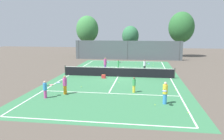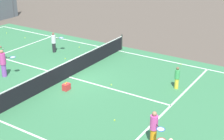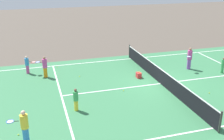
{
  "view_description": "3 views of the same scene",
  "coord_description": "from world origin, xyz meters",
  "px_view_note": "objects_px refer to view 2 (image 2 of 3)",
  "views": [
    {
      "loc": [
        2.64,
        -23.03,
        4.95
      ],
      "look_at": [
        -0.5,
        -1.02,
        0.91
      ],
      "focal_mm": 35.31,
      "sensor_mm": 36.0,
      "label": 1
    },
    {
      "loc": [
        -13.77,
        -11.83,
        7.93
      ],
      "look_at": [
        -0.19,
        -3.1,
        1.21
      ],
      "focal_mm": 54.05,
      "sensor_mm": 36.0,
      "label": 2
    },
    {
      "loc": [
        14.58,
        -7.66,
        6.94
      ],
      "look_at": [
        -1.38,
        -2.88,
        0.77
      ],
      "focal_mm": 43.35,
      "sensor_mm": 36.0,
      "label": 3
    }
  ],
  "objects_px": {
    "tennis_ball_0": "(7,33)",
    "tennis_ball_4": "(181,64)",
    "player_0": "(3,63)",
    "tennis_ball_9": "(111,85)",
    "tennis_ball_1": "(65,59)",
    "tennis_ball_2": "(25,38)",
    "player_4": "(177,78)",
    "player_5": "(154,128)",
    "player_1": "(54,42)",
    "tennis_ball_6": "(79,47)",
    "tennis_ball_11": "(30,87)",
    "ball_crate": "(66,87)",
    "tennis_ball_7": "(115,120)",
    "player_2": "(1,54)"
  },
  "relations": [
    {
      "from": "player_4",
      "to": "player_0",
      "type": "bearing_deg",
      "value": 113.26
    },
    {
      "from": "player_0",
      "to": "tennis_ball_0",
      "type": "distance_m",
      "value": 9.28
    },
    {
      "from": "player_4",
      "to": "tennis_ball_1",
      "type": "relative_size",
      "value": 18.94
    },
    {
      "from": "player_0",
      "to": "tennis_ball_9",
      "type": "relative_size",
      "value": 24.86
    },
    {
      "from": "tennis_ball_4",
      "to": "tennis_ball_7",
      "type": "distance_m",
      "value": 8.07
    },
    {
      "from": "player_5",
      "to": "tennis_ball_9",
      "type": "bearing_deg",
      "value": 49.65
    },
    {
      "from": "tennis_ball_0",
      "to": "player_0",
      "type": "bearing_deg",
      "value": -131.69
    },
    {
      "from": "tennis_ball_0",
      "to": "player_1",
      "type": "bearing_deg",
      "value": -101.79
    },
    {
      "from": "player_2",
      "to": "tennis_ball_6",
      "type": "bearing_deg",
      "value": -24.58
    },
    {
      "from": "player_0",
      "to": "player_5",
      "type": "height_order",
      "value": "player_0"
    },
    {
      "from": "tennis_ball_7",
      "to": "tennis_ball_9",
      "type": "distance_m",
      "value": 3.76
    },
    {
      "from": "ball_crate",
      "to": "tennis_ball_7",
      "type": "distance_m",
      "value": 4.08
    },
    {
      "from": "player_4",
      "to": "tennis_ball_7",
      "type": "bearing_deg",
      "value": 167.78
    },
    {
      "from": "player_4",
      "to": "tennis_ball_9",
      "type": "distance_m",
      "value": 3.59
    },
    {
      "from": "ball_crate",
      "to": "tennis_ball_6",
      "type": "xyz_separation_m",
      "value": [
        5.96,
        3.78,
        -0.15
      ]
    },
    {
      "from": "tennis_ball_1",
      "to": "tennis_ball_6",
      "type": "height_order",
      "value": "same"
    },
    {
      "from": "tennis_ball_6",
      "to": "tennis_ball_2",
      "type": "bearing_deg",
      "value": 95.64
    },
    {
      "from": "player_4",
      "to": "player_5",
      "type": "xyz_separation_m",
      "value": [
        -5.32,
        -1.24,
        0.13
      ]
    },
    {
      "from": "player_2",
      "to": "tennis_ball_2",
      "type": "height_order",
      "value": "player_2"
    },
    {
      "from": "player_5",
      "to": "tennis_ball_9",
      "type": "distance_m",
      "value": 5.83
    },
    {
      "from": "player_4",
      "to": "tennis_ball_7",
      "type": "height_order",
      "value": "player_4"
    },
    {
      "from": "player_0",
      "to": "tennis_ball_4",
      "type": "distance_m",
      "value": 10.87
    },
    {
      "from": "tennis_ball_0",
      "to": "tennis_ball_4",
      "type": "height_order",
      "value": "same"
    },
    {
      "from": "tennis_ball_1",
      "to": "ball_crate",
      "type": "bearing_deg",
      "value": -139.1
    },
    {
      "from": "player_4",
      "to": "tennis_ball_7",
      "type": "xyz_separation_m",
      "value": [
        -4.65,
        1.01,
        -0.61
      ]
    },
    {
      "from": "ball_crate",
      "to": "tennis_ball_4",
      "type": "bearing_deg",
      "value": -29.08
    },
    {
      "from": "player_2",
      "to": "tennis_ball_1",
      "type": "distance_m",
      "value": 4.07
    },
    {
      "from": "tennis_ball_4",
      "to": "tennis_ball_11",
      "type": "bearing_deg",
      "value": 143.58
    },
    {
      "from": "player_0",
      "to": "player_4",
      "type": "xyz_separation_m",
      "value": [
        3.91,
        -9.1,
        -0.21
      ]
    },
    {
      "from": "tennis_ball_4",
      "to": "player_4",
      "type": "bearing_deg",
      "value": -162.03
    },
    {
      "from": "player_4",
      "to": "player_2",
      "type": "bearing_deg",
      "value": 102.74
    },
    {
      "from": "tennis_ball_6",
      "to": "tennis_ball_4",
      "type": "bearing_deg",
      "value": -83.79
    },
    {
      "from": "player_1",
      "to": "tennis_ball_9",
      "type": "bearing_deg",
      "value": -111.15
    },
    {
      "from": "tennis_ball_7",
      "to": "tennis_ball_11",
      "type": "distance_m",
      "value": 5.74
    },
    {
      "from": "ball_crate",
      "to": "tennis_ball_2",
      "type": "distance_m",
      "value": 10.39
    },
    {
      "from": "tennis_ball_1",
      "to": "tennis_ball_2",
      "type": "distance_m",
      "value": 6.03
    },
    {
      "from": "player_0",
      "to": "tennis_ball_11",
      "type": "xyz_separation_m",
      "value": [
        -0.29,
        -2.37,
        -0.81
      ]
    },
    {
      "from": "tennis_ball_7",
      "to": "tennis_ball_9",
      "type": "bearing_deg",
      "value": 35.07
    },
    {
      "from": "tennis_ball_2",
      "to": "tennis_ball_4",
      "type": "bearing_deg",
      "value": -84.02
    },
    {
      "from": "tennis_ball_9",
      "to": "tennis_ball_0",
      "type": "bearing_deg",
      "value": 73.47
    },
    {
      "from": "tennis_ball_4",
      "to": "player_0",
      "type": "bearing_deg",
      "value": 132.52
    },
    {
      "from": "player_4",
      "to": "player_5",
      "type": "relative_size",
      "value": 0.85
    },
    {
      "from": "tennis_ball_6",
      "to": "tennis_ball_9",
      "type": "distance_m",
      "value": 6.89
    },
    {
      "from": "tennis_ball_2",
      "to": "tennis_ball_11",
      "type": "xyz_separation_m",
      "value": [
        -6.3,
        -6.99,
        0.0
      ]
    },
    {
      "from": "tennis_ball_4",
      "to": "tennis_ball_0",
      "type": "bearing_deg",
      "value": 94.52
    },
    {
      "from": "player_4",
      "to": "player_5",
      "type": "bearing_deg",
      "value": -166.85
    },
    {
      "from": "tennis_ball_7",
      "to": "tennis_ball_11",
      "type": "bearing_deg",
      "value": 85.52
    },
    {
      "from": "player_2",
      "to": "tennis_ball_0",
      "type": "distance_m",
      "value": 6.91
    },
    {
      "from": "player_0",
      "to": "tennis_ball_1",
      "type": "distance_m",
      "value": 4.35
    },
    {
      "from": "ball_crate",
      "to": "tennis_ball_2",
      "type": "relative_size",
      "value": 6.45
    }
  ]
}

